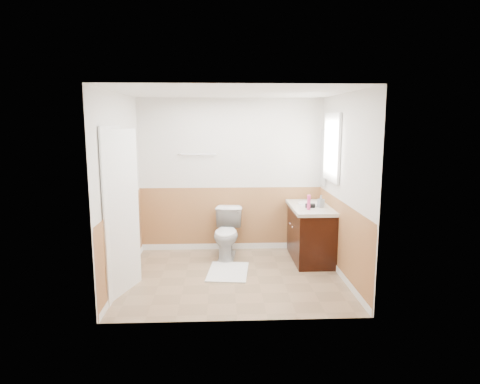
{
  "coord_description": "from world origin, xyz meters",
  "views": [
    {
      "loc": [
        -0.17,
        -5.54,
        2.13
      ],
      "look_at": [
        0.1,
        0.25,
        1.15
      ],
      "focal_mm": 31.39,
      "sensor_mm": 36.0,
      "label": 1
    }
  ],
  "objects_px": {
    "vanity_cabinet": "(310,234)",
    "lotion_bottle": "(309,202)",
    "bath_mat": "(228,272)",
    "soap_dispenser": "(321,201)",
    "toilet": "(227,234)"
  },
  "relations": [
    {
      "from": "bath_mat",
      "to": "soap_dispenser",
      "type": "xyz_separation_m",
      "value": [
        1.41,
        0.42,
        0.93
      ]
    },
    {
      "from": "vanity_cabinet",
      "to": "lotion_bottle",
      "type": "xyz_separation_m",
      "value": [
        -0.1,
        -0.27,
        0.56
      ]
    },
    {
      "from": "bath_mat",
      "to": "vanity_cabinet",
      "type": "height_order",
      "value": "vanity_cabinet"
    },
    {
      "from": "bath_mat",
      "to": "toilet",
      "type": "bearing_deg",
      "value": 90.0
    },
    {
      "from": "vanity_cabinet",
      "to": "soap_dispenser",
      "type": "bearing_deg",
      "value": -40.53
    },
    {
      "from": "toilet",
      "to": "bath_mat",
      "type": "height_order",
      "value": "toilet"
    },
    {
      "from": "toilet",
      "to": "lotion_bottle",
      "type": "relative_size",
      "value": 3.5
    },
    {
      "from": "vanity_cabinet",
      "to": "soap_dispenser",
      "type": "xyz_separation_m",
      "value": [
        0.12,
        -0.1,
        0.54
      ]
    },
    {
      "from": "toilet",
      "to": "lotion_bottle",
      "type": "distance_m",
      "value": 1.39
    },
    {
      "from": "vanity_cabinet",
      "to": "lotion_bottle",
      "type": "relative_size",
      "value": 5.0
    },
    {
      "from": "lotion_bottle",
      "to": "soap_dispenser",
      "type": "xyz_separation_m",
      "value": [
        0.22,
        0.17,
        -0.02
      ]
    },
    {
      "from": "lotion_bottle",
      "to": "soap_dispenser",
      "type": "relative_size",
      "value": 1.19
    },
    {
      "from": "lotion_bottle",
      "to": "vanity_cabinet",
      "type": "bearing_deg",
      "value": 69.88
    },
    {
      "from": "bath_mat",
      "to": "soap_dispenser",
      "type": "height_order",
      "value": "soap_dispenser"
    },
    {
      "from": "toilet",
      "to": "vanity_cabinet",
      "type": "relative_size",
      "value": 0.7
    }
  ]
}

